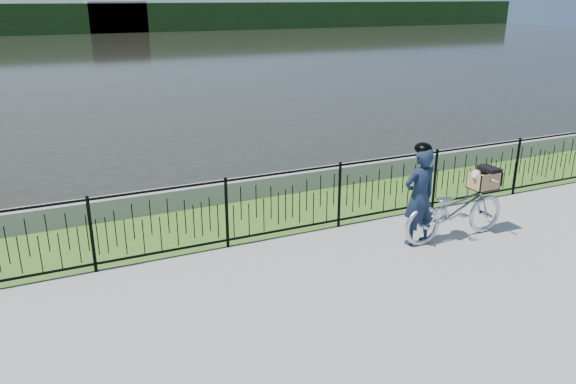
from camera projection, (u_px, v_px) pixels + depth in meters
name	position (u px, v px, depth m)	size (l,w,h in m)	color
ground	(333.00, 278.00, 7.89)	(120.00, 120.00, 0.00)	gray
grass_strip	(263.00, 216.00, 10.12)	(60.00, 2.00, 0.01)	#416B21
water	(85.00, 57.00, 36.19)	(120.00, 120.00, 0.00)	black
quay_wall	(243.00, 189.00, 10.91)	(60.00, 0.30, 0.40)	gray
fence	(286.00, 204.00, 9.07)	(14.00, 0.06, 1.15)	black
far_treeline	(56.00, 18.00, 58.85)	(120.00, 6.00, 3.00)	#1D3B17
far_building_right	(117.00, 17.00, 59.89)	(6.00, 3.00, 3.20)	#A19081
bicycle_rig	(456.00, 208.00, 9.03)	(1.93, 0.67, 1.15)	silver
cyclist	(420.00, 195.00, 8.74)	(0.59, 0.40, 1.65)	#131E34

